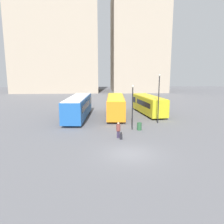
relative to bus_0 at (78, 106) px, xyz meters
name	(u,v)px	position (x,y,z in m)	size (l,w,h in m)	color
ground_plane	(130,154)	(5.33, -14.24, -1.67)	(160.00, 160.00, 0.00)	slate
building_block_left	(56,27)	(-10.33, 44.12, 19.13)	(26.60, 17.21, 41.60)	tan
building_block_right	(138,44)	(16.29, 44.12, 13.81)	(17.18, 17.77, 30.95)	tan
bus_0	(78,106)	(0.00, 0.00, 0.00)	(3.39, 11.79, 3.05)	#1E56A3
bus_1	(116,105)	(5.41, 1.14, -0.06)	(3.20, 10.89, 2.95)	orange
bus_2	(148,104)	(10.67, 2.52, -0.14)	(3.59, 9.89, 2.80)	gold
traveler	(118,129)	(4.77, -9.87, -0.72)	(0.43, 0.43, 1.60)	#382D4C
suitcase	(121,137)	(5.00, -10.33, -1.39)	(0.27, 0.33, 0.77)	black
lamp_post_0	(132,103)	(6.65, -6.76, 1.36)	(0.28, 0.28, 5.07)	black
lamp_post_1	(159,95)	(10.45, -3.79, 1.96)	(0.28, 0.28, 6.24)	black
trash_bin	(139,126)	(7.43, -7.03, -1.24)	(0.52, 0.52, 0.85)	#285633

